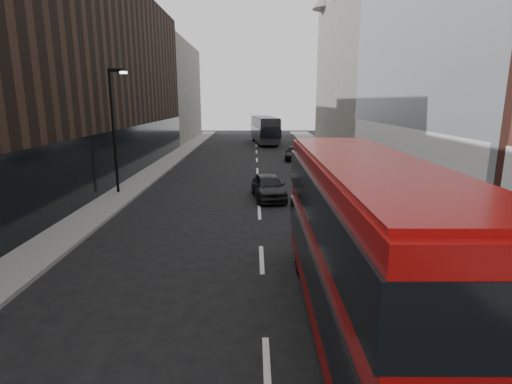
{
  "coord_description": "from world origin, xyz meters",
  "views": [
    {
      "loc": [
        -0.26,
        -5.05,
        5.41
      ],
      "look_at": [
        -0.2,
        7.63,
        2.5
      ],
      "focal_mm": 28.0,
      "sensor_mm": 36.0,
      "label": 1
    }
  ],
  "objects_px": {
    "grey_bus": "(265,129)",
    "street_lamp": "(114,123)",
    "car_c": "(295,153)",
    "red_bus": "(363,239)",
    "car_a": "(268,186)",
    "car_b": "(318,169)"
  },
  "relations": [
    {
      "from": "red_bus",
      "to": "car_a",
      "type": "relative_size",
      "value": 2.52
    },
    {
      "from": "red_bus",
      "to": "car_b",
      "type": "bearing_deg",
      "value": 84.34
    },
    {
      "from": "street_lamp",
      "to": "grey_bus",
      "type": "xyz_separation_m",
      "value": [
        9.32,
        28.49,
        -2.36
      ]
    },
    {
      "from": "car_b",
      "to": "red_bus",
      "type": "bearing_deg",
      "value": -89.11
    },
    {
      "from": "grey_bus",
      "to": "street_lamp",
      "type": "bearing_deg",
      "value": -114.45
    },
    {
      "from": "car_a",
      "to": "street_lamp",
      "type": "bearing_deg",
      "value": 165.84
    },
    {
      "from": "street_lamp",
      "to": "grey_bus",
      "type": "height_order",
      "value": "street_lamp"
    },
    {
      "from": "street_lamp",
      "to": "red_bus",
      "type": "xyz_separation_m",
      "value": [
        10.44,
        -14.43,
        -1.86
      ]
    },
    {
      "from": "grey_bus",
      "to": "car_c",
      "type": "relative_size",
      "value": 2.55
    },
    {
      "from": "red_bus",
      "to": "grey_bus",
      "type": "bearing_deg",
      "value": 92.01
    },
    {
      "from": "grey_bus",
      "to": "car_a",
      "type": "distance_m",
      "value": 29.63
    },
    {
      "from": "red_bus",
      "to": "car_a",
      "type": "xyz_separation_m",
      "value": [
        -1.67,
        13.32,
        -1.62
      ]
    },
    {
      "from": "street_lamp",
      "to": "car_b",
      "type": "bearing_deg",
      "value": 22.89
    },
    {
      "from": "grey_bus",
      "to": "car_a",
      "type": "xyz_separation_m",
      "value": [
        -0.55,
        -29.6,
        -1.12
      ]
    },
    {
      "from": "car_b",
      "to": "car_c",
      "type": "bearing_deg",
      "value": 102.46
    },
    {
      "from": "red_bus",
      "to": "grey_bus",
      "type": "height_order",
      "value": "red_bus"
    },
    {
      "from": "grey_bus",
      "to": "car_a",
      "type": "bearing_deg",
      "value": -97.4
    },
    {
      "from": "street_lamp",
      "to": "grey_bus",
      "type": "relative_size",
      "value": 0.65
    },
    {
      "from": "street_lamp",
      "to": "car_a",
      "type": "bearing_deg",
      "value": -7.24
    },
    {
      "from": "red_bus",
      "to": "car_c",
      "type": "bearing_deg",
      "value": 87.89
    },
    {
      "from": "red_bus",
      "to": "car_a",
      "type": "bearing_deg",
      "value": 97.66
    },
    {
      "from": "street_lamp",
      "to": "car_c",
      "type": "height_order",
      "value": "street_lamp"
    }
  ]
}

